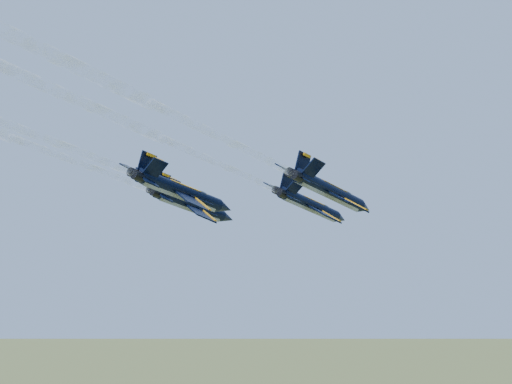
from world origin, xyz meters
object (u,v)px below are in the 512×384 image
(jet_slot, at_px, (182,191))
(jet_right, at_px, (331,191))
(jet_lead, at_px, (311,205))
(jet_left, at_px, (192,205))

(jet_slot, bearing_deg, jet_right, 43.04)
(jet_lead, relative_size, jet_left, 1.00)
(jet_lead, xyz_separation_m, jet_slot, (-9.77, -20.56, 0.00))
(jet_left, height_order, jet_right, same)
(jet_left, relative_size, jet_slot, 1.00)
(jet_left, height_order, jet_slot, same)
(jet_left, distance_m, jet_slot, 15.49)
(jet_left, relative_size, jet_right, 1.00)
(jet_right, distance_m, jet_slot, 17.30)
(jet_slot, bearing_deg, jet_left, 133.79)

